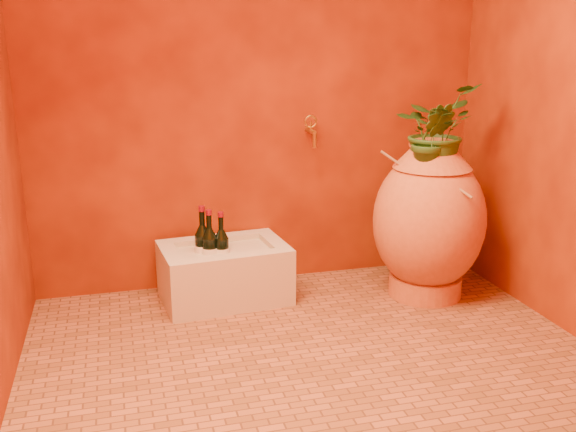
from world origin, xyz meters
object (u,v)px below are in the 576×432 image
object	(u,v)px
stone_basin	(224,273)
wine_bottle_a	(210,251)
wall_tap	(311,130)
wine_bottle_b	(203,248)
wine_bottle_c	(222,251)
amphora	(429,220)

from	to	relation	value
stone_basin	wine_bottle_a	bearing A→B (deg)	-162.78
wall_tap	wine_bottle_b	bearing A→B (deg)	-166.66
wine_bottle_a	wine_bottle_b	world-z (taller)	wine_bottle_b
wine_bottle_c	wall_tap	xyz separation A→B (m)	(0.54, 0.19, 0.59)
amphora	stone_basin	world-z (taller)	amphora
amphora	stone_basin	xyz separation A→B (m)	(-1.07, 0.22, -0.28)
wine_bottle_b	wall_tap	bearing A→B (deg)	13.34
stone_basin	wine_bottle_c	xyz separation A→B (m)	(-0.01, -0.02, 0.14)
stone_basin	wall_tap	xyz separation A→B (m)	(0.53, 0.16, 0.73)
wine_bottle_b	wine_bottle_c	xyz separation A→B (m)	(0.09, -0.04, -0.01)
stone_basin	wine_bottle_c	world-z (taller)	wine_bottle_c
wine_bottle_a	wall_tap	bearing A→B (deg)	17.18
wine_bottle_a	wine_bottle_b	xyz separation A→B (m)	(-0.03, 0.04, 0.00)
wine_bottle_b	amphora	bearing A→B (deg)	-11.39
wine_bottle_a	stone_basin	bearing A→B (deg)	17.22
wine_bottle_a	wine_bottle_b	bearing A→B (deg)	130.43
wine_bottle_a	wine_bottle_c	size ratio (longest dim) A/B	1.05
wine_bottle_b	wall_tap	xyz separation A→B (m)	(0.64, 0.15, 0.58)
wine_bottle_c	amphora	bearing A→B (deg)	-10.42
amphora	wine_bottle_c	bearing A→B (deg)	169.58
stone_basin	wall_tap	distance (m)	0.91
wine_bottle_a	wine_bottle_c	distance (m)	0.06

